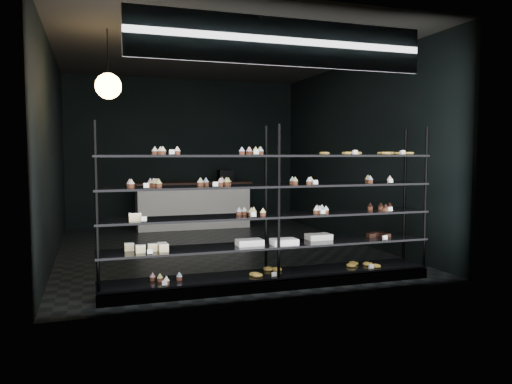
% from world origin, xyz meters
% --- Properties ---
extents(room, '(5.01, 6.01, 3.20)m').
position_xyz_m(room, '(0.00, 0.00, 1.60)').
color(room, black).
rests_on(room, ground).
extents(display_shelf, '(4.00, 0.50, 1.91)m').
position_xyz_m(display_shelf, '(0.03, -2.45, 0.63)').
color(display_shelf, black).
rests_on(display_shelf, room).
extents(signage, '(3.30, 0.05, 0.50)m').
position_xyz_m(signage, '(0.00, -2.93, 2.75)').
color(signage, '#0F0C3C').
rests_on(signage, room).
extents(pendant_lamp, '(0.33, 0.33, 0.90)m').
position_xyz_m(pendant_lamp, '(-1.72, -1.12, 2.45)').
color(pendant_lamp, black).
rests_on(pendant_lamp, room).
extents(service_counter, '(2.44, 0.65, 1.23)m').
position_xyz_m(service_counter, '(0.08, 2.50, 0.50)').
color(service_counter, white).
rests_on(service_counter, room).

